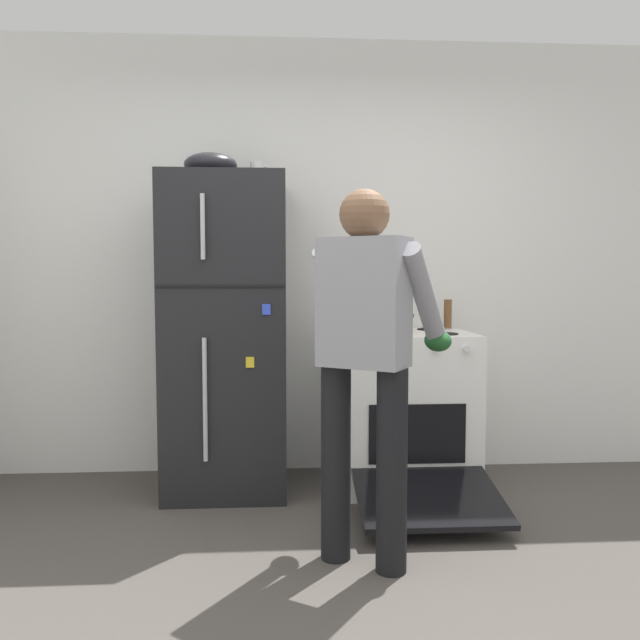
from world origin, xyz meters
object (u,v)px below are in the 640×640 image
(stove_range, at_px, (406,410))
(pepper_mill, at_px, (448,314))
(red_pot, at_px, (381,322))
(coffee_mug, at_px, (257,171))
(person_cook, at_px, (367,343))
(mixing_bowl, at_px, (211,165))
(refrigerator, at_px, (227,335))

(stove_range, bearing_deg, pepper_mill, 35.98)
(red_pot, xyz_separation_m, coffee_mug, (-0.71, 0.10, 0.88))
(person_cook, height_order, mixing_bowl, mixing_bowl)
(refrigerator, bearing_deg, mixing_bowl, 179.79)
(red_pot, xyz_separation_m, pepper_mill, (0.46, 0.25, 0.03))
(red_pot, bearing_deg, pepper_mill, 28.52)
(red_pot, distance_m, mixing_bowl, 1.32)
(stove_range, xyz_separation_m, coffee_mug, (-0.87, 0.07, 1.40))
(stove_range, relative_size, person_cook, 0.76)
(stove_range, distance_m, pepper_mill, 0.67)
(stove_range, distance_m, mixing_bowl, 1.81)
(person_cook, xyz_separation_m, pepper_mill, (0.67, 1.20, 0.05))
(stove_range, height_order, coffee_mug, coffee_mug)
(person_cook, relative_size, red_pot, 4.24)
(refrigerator, bearing_deg, red_pot, -3.19)
(red_pot, relative_size, mixing_bowl, 1.26)
(stove_range, height_order, red_pot, red_pot)
(stove_range, height_order, pepper_mill, pepper_mill)
(refrigerator, relative_size, stove_range, 1.48)
(pepper_mill, bearing_deg, stove_range, -144.02)
(refrigerator, distance_m, mixing_bowl, 0.97)
(refrigerator, xyz_separation_m, mixing_bowl, (-0.08, 0.00, 0.97))
(stove_range, distance_m, person_cook, 1.17)
(refrigerator, distance_m, person_cook, 1.21)
(coffee_mug, height_order, mixing_bowl, mixing_bowl)
(refrigerator, xyz_separation_m, pepper_mill, (1.35, 0.20, 0.10))
(stove_range, relative_size, coffee_mug, 10.85)
(pepper_mill, bearing_deg, coffee_mug, -172.68)
(person_cook, relative_size, pepper_mill, 9.04)
(person_cook, relative_size, mixing_bowl, 5.35)
(refrigerator, distance_m, red_pot, 0.89)
(red_pot, distance_m, coffee_mug, 1.13)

